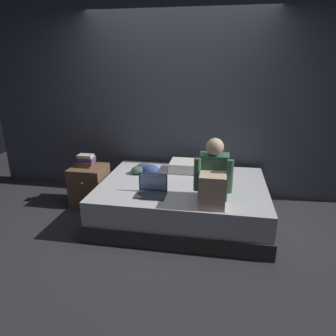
# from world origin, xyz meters

# --- Properties ---
(ground_plane) EXTENTS (8.00, 8.00, 0.00)m
(ground_plane) POSITION_xyz_m (0.00, 0.00, 0.00)
(ground_plane) COLOR #2D2D33
(wall_back) EXTENTS (5.60, 0.10, 2.70)m
(wall_back) POSITION_xyz_m (0.00, 1.20, 1.35)
(wall_back) COLOR #424751
(wall_back) RESTS_ON ground_plane
(bed) EXTENTS (2.00, 1.50, 0.47)m
(bed) POSITION_xyz_m (0.20, 0.30, 0.23)
(bed) COLOR #332D2B
(bed) RESTS_ON ground_plane
(nightstand) EXTENTS (0.44, 0.46, 0.53)m
(nightstand) POSITION_xyz_m (-1.10, 0.51, 0.26)
(nightstand) COLOR brown
(nightstand) RESTS_ON ground_plane
(person_sitting) EXTENTS (0.39, 0.44, 0.66)m
(person_sitting) POSITION_xyz_m (0.56, -0.14, 0.72)
(person_sitting) COLOR #38664C
(person_sitting) RESTS_ON bed
(laptop) EXTENTS (0.32, 0.23, 0.22)m
(laptop) POSITION_xyz_m (-0.09, -0.08, 0.52)
(laptop) COLOR #333842
(laptop) RESTS_ON bed
(pillow) EXTENTS (0.56, 0.36, 0.13)m
(pillow) POSITION_xyz_m (0.25, 0.75, 0.53)
(pillow) COLOR silver
(pillow) RESTS_ON bed
(book_stack) EXTENTS (0.21, 0.17, 0.17)m
(book_stack) POSITION_xyz_m (-1.13, 0.52, 0.61)
(book_stack) COLOR #387042
(book_stack) RESTS_ON nightstand
(clothes_pile) EXTENTS (0.36, 0.24, 0.12)m
(clothes_pile) POSITION_xyz_m (-0.33, 0.56, 0.53)
(clothes_pile) COLOR #4C6B56
(clothes_pile) RESTS_ON bed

